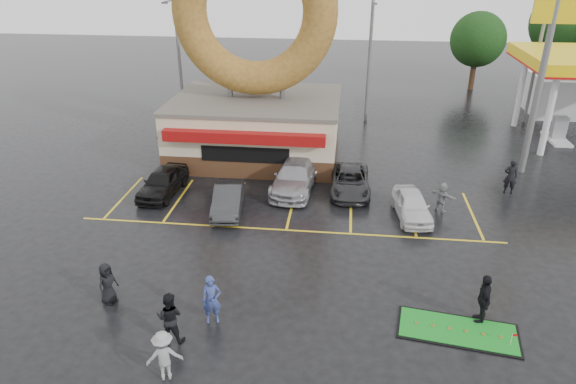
# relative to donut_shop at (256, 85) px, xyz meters

# --- Properties ---
(ground) EXTENTS (120.00, 120.00, 0.00)m
(ground) POSITION_rel_donut_shop_xyz_m (3.00, -12.97, -4.46)
(ground) COLOR black
(ground) RESTS_ON ground
(donut_shop) EXTENTS (10.20, 8.70, 13.50)m
(donut_shop) POSITION_rel_donut_shop_xyz_m (0.00, 0.00, 0.00)
(donut_shop) COLOR #472B19
(donut_shop) RESTS_ON ground
(shell_sign) EXTENTS (2.20, 0.36, 10.60)m
(shell_sign) POSITION_rel_donut_shop_xyz_m (16.00, -0.97, 2.91)
(shell_sign) COLOR slate
(shell_sign) RESTS_ON ground
(streetlight_left) EXTENTS (0.40, 2.21, 9.00)m
(streetlight_left) POSITION_rel_donut_shop_xyz_m (-7.00, 6.95, 0.32)
(streetlight_left) COLOR slate
(streetlight_left) RESTS_ON ground
(streetlight_mid) EXTENTS (0.40, 2.21, 9.00)m
(streetlight_mid) POSITION_rel_donut_shop_xyz_m (7.00, 7.95, 0.32)
(streetlight_mid) COLOR slate
(streetlight_mid) RESTS_ON ground
(streetlight_right) EXTENTS (0.40, 2.21, 9.00)m
(streetlight_right) POSITION_rel_donut_shop_xyz_m (19.00, 8.95, 0.32)
(streetlight_right) COLOR slate
(streetlight_right) RESTS_ON ground
(tree_far_c) EXTENTS (6.30, 6.30, 9.00)m
(tree_far_c) POSITION_rel_donut_shop_xyz_m (25.00, 21.03, 1.37)
(tree_far_c) COLOR #332114
(tree_far_c) RESTS_ON ground
(tree_far_d) EXTENTS (4.90, 4.90, 7.00)m
(tree_far_d) POSITION_rel_donut_shop_xyz_m (17.00, 19.03, 0.07)
(tree_far_d) COLOR #332114
(tree_far_d) RESTS_ON ground
(car_black) EXTENTS (2.00, 4.27, 1.41)m
(car_black) POSITION_rel_donut_shop_xyz_m (-4.01, -6.41, -3.76)
(car_black) COLOR black
(car_black) RESTS_ON ground
(car_dgrey) EXTENTS (1.83, 4.06, 1.29)m
(car_dgrey) POSITION_rel_donut_shop_xyz_m (-0.11, -7.95, -3.82)
(car_dgrey) COLOR #29292B
(car_dgrey) RESTS_ON ground
(car_silver) EXTENTS (2.51, 5.33, 1.50)m
(car_silver) POSITION_rel_donut_shop_xyz_m (2.92, -4.97, -3.71)
(car_silver) COLOR #98979C
(car_silver) RESTS_ON ground
(car_grey) EXTENTS (2.19, 4.54, 1.25)m
(car_grey) POSITION_rel_donut_shop_xyz_m (5.90, -4.97, -3.84)
(car_grey) COLOR #29292C
(car_grey) RESTS_ON ground
(car_white) EXTENTS (1.96, 3.90, 1.28)m
(car_white) POSITION_rel_donut_shop_xyz_m (8.92, -7.53, -3.83)
(car_white) COLOR silver
(car_white) RESTS_ON ground
(person_blue) EXTENTS (0.77, 0.62, 1.85)m
(person_blue) POSITION_rel_donut_shop_xyz_m (1.21, -16.33, -3.54)
(person_blue) COLOR navy
(person_blue) RESTS_ON ground
(person_blackjkt) EXTENTS (0.92, 0.73, 1.85)m
(person_blackjkt) POSITION_rel_donut_shop_xyz_m (0.08, -17.41, -3.54)
(person_blackjkt) COLOR black
(person_blackjkt) RESTS_ON ground
(person_hoodie) EXTENTS (1.25, 0.96, 1.71)m
(person_hoodie) POSITION_rel_donut_shop_xyz_m (0.44, -19.07, -3.61)
(person_hoodie) COLOR gray
(person_hoodie) RESTS_ON ground
(person_bystander) EXTENTS (0.79, 0.94, 1.64)m
(person_bystander) POSITION_rel_donut_shop_xyz_m (-2.88, -15.69, -3.65)
(person_bystander) COLOR black
(person_bystander) RESTS_ON ground
(person_cameraman) EXTENTS (0.53, 1.15, 1.91)m
(person_cameraman) POSITION_rel_donut_shop_xyz_m (10.58, -15.21, -3.51)
(person_cameraman) COLOR black
(person_cameraman) RESTS_ON ground
(person_walker_near) EXTENTS (1.37, 1.29, 1.54)m
(person_walker_near) POSITION_rel_donut_shop_xyz_m (10.46, -6.69, -3.69)
(person_walker_near) COLOR gray
(person_walker_near) RESTS_ON ground
(person_walker_far) EXTENTS (0.75, 0.55, 1.91)m
(person_walker_far) POSITION_rel_donut_shop_xyz_m (14.40, -4.13, -3.51)
(person_walker_far) COLOR black
(person_walker_far) RESTS_ON ground
(dumpster) EXTENTS (2.00, 1.53, 1.30)m
(dumpster) POSITION_rel_donut_shop_xyz_m (-5.25, -0.66, -3.81)
(dumpster) COLOR #173C17
(dumpster) RESTS_ON ground
(putting_green) EXTENTS (4.29, 2.34, 0.51)m
(putting_green) POSITION_rel_donut_shop_xyz_m (9.71, -15.89, -4.43)
(putting_green) COLOR black
(putting_green) RESTS_ON ground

